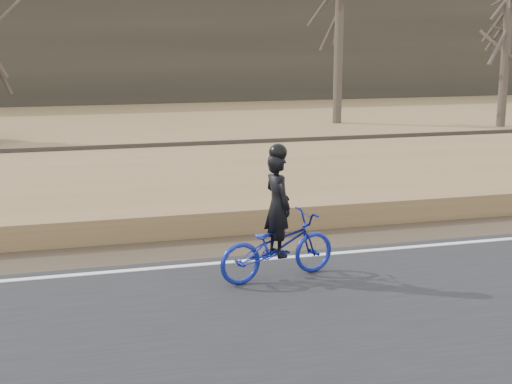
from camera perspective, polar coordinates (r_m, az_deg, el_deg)
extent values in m
plane|color=olive|center=(11.02, -3.23, -6.36)|extent=(120.00, 120.00, 0.00)
cube|color=black|center=(8.74, 0.24, -11.28)|extent=(120.00, 6.00, 0.06)
cube|color=silver|center=(11.18, -3.45, -5.73)|extent=(120.00, 0.12, 0.01)
cube|color=#473A2B|center=(12.13, -4.41, -4.51)|extent=(120.00, 1.60, 0.04)
cube|color=olive|center=(14.95, -6.59, -0.53)|extent=(120.00, 5.00, 0.44)
cube|color=slate|center=(18.64, -8.36, 2.00)|extent=(120.00, 3.00, 0.45)
cube|color=black|center=(18.59, -8.39, 2.90)|extent=(120.00, 2.40, 0.14)
cube|color=brown|center=(17.86, -8.12, 2.99)|extent=(120.00, 0.07, 0.15)
cube|color=brown|center=(19.27, -8.66, 3.66)|extent=(120.00, 0.07, 0.15)
cube|color=#383328|center=(40.28, -12.36, 11.32)|extent=(120.00, 4.00, 6.00)
imported|color=navy|center=(10.40, 1.72, -4.36)|extent=(1.93, 1.02, 0.97)
imported|color=black|center=(10.24, 1.75, -1.07)|extent=(0.46, 0.61, 1.49)
sphere|color=black|center=(10.09, 1.77, 3.17)|extent=(0.26, 0.26, 0.26)
cylinder|color=#50443B|center=(29.80, 6.69, 14.01)|extent=(0.36, 0.36, 8.87)
cylinder|color=#50443B|center=(30.08, 19.39, 11.06)|extent=(0.36, 0.36, 6.41)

